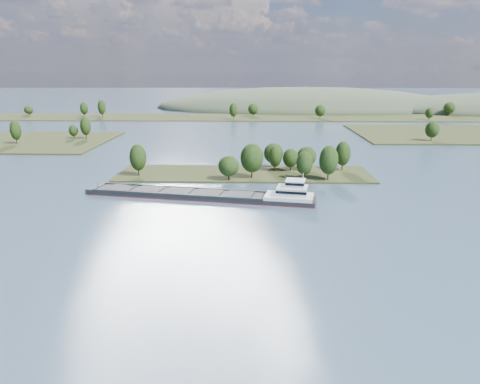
{
  "coord_description": "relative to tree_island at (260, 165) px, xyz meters",
  "views": [
    {
      "loc": [
        3.49,
        -2.09,
        41.12
      ],
      "look_at": [
        -0.22,
        130.0,
        6.0
      ],
      "focal_mm": 35.0,
      "sensor_mm": 36.0,
      "label": 1
    }
  ],
  "objects": [
    {
      "name": "ground",
      "position": [
        -6.39,
        -58.85,
        -4.06
      ],
      "size": [
        1800.0,
        1800.0,
        0.0
      ],
      "primitive_type": "plane",
      "color": "#3B5266",
      "rests_on": "ground"
    },
    {
      "name": "tree_island",
      "position": [
        0.0,
        0.0,
        0.0
      ],
      "size": [
        100.0,
        32.6,
        14.42
      ],
      "color": "#262D14",
      "rests_on": "ground"
    },
    {
      "name": "back_shoreline",
      "position": [
        2.63,
        220.91,
        -3.39
      ],
      "size": [
        900.0,
        60.0,
        15.93
      ],
      "color": "#262D14",
      "rests_on": "ground"
    },
    {
      "name": "hill_west",
      "position": [
        53.61,
        321.15,
        -4.06
      ],
      "size": [
        320.0,
        160.0,
        44.0
      ],
      "primitive_type": "ellipsoid",
      "color": "#394530",
      "rests_on": "ground"
    },
    {
      "name": "cargo_barge",
      "position": [
        -15.28,
        -34.77,
        -2.75
      ],
      "size": [
        76.87,
        22.93,
        10.35
      ],
      "color": "black",
      "rests_on": "ground"
    }
  ]
}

